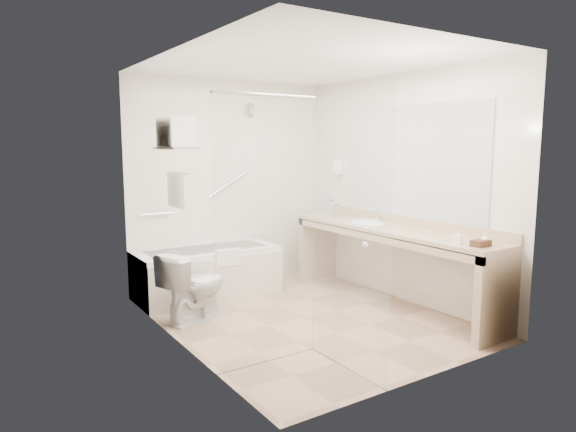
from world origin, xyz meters
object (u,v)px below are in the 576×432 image
water_bottle_left (328,208)px  vanity_counter (390,247)px  amenity_basket (481,243)px  toilet (194,286)px  bathtub (207,272)px

water_bottle_left → vanity_counter: bearing=-87.3°
amenity_basket → water_bottle_left: (0.02, 2.21, 0.07)m
toilet → amenity_basket: bearing=-154.6°
bathtub → amenity_basket: size_ratio=9.60×
bathtub → toilet: size_ratio=2.30×
bathtub → toilet: 0.83m
amenity_basket → vanity_counter: bearing=86.5°
toilet → water_bottle_left: size_ratio=3.13×
bathtub → water_bottle_left: size_ratio=7.22×
toilet → amenity_basket: amenity_basket is taller
vanity_counter → water_bottle_left: bearing=92.7°
toilet → amenity_basket: 2.72m
vanity_counter → water_bottle_left: 1.08m
vanity_counter → toilet: 2.12m
bathtub → vanity_counter: (1.52, -1.39, 0.36)m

